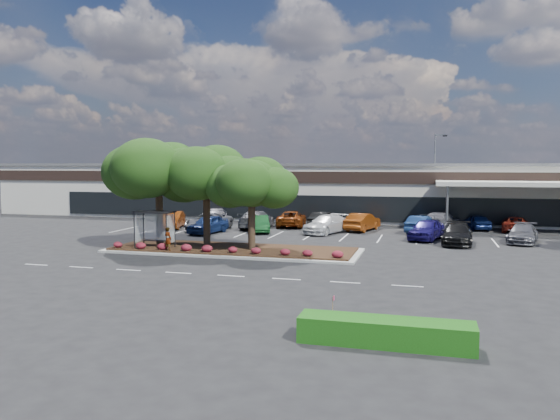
% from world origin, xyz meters
% --- Properties ---
extents(ground, '(160.00, 160.00, 0.00)m').
position_xyz_m(ground, '(0.00, 0.00, 0.00)').
color(ground, black).
rests_on(ground, ground).
extents(retail_store, '(80.40, 25.20, 6.25)m').
position_xyz_m(retail_store, '(0.06, 33.91, 3.15)').
color(retail_store, beige).
rests_on(retail_store, ground).
extents(landscape_island, '(18.00, 6.00, 0.26)m').
position_xyz_m(landscape_island, '(-2.00, 4.00, 0.12)').
color(landscape_island, '#A3A49E').
rests_on(landscape_island, ground).
extents(lane_markings, '(33.12, 20.06, 0.01)m').
position_xyz_m(lane_markings, '(-0.14, 10.42, 0.01)').
color(lane_markings, silver).
rests_on(lane_markings, ground).
extents(shrub_row, '(17.00, 0.80, 0.50)m').
position_xyz_m(shrub_row, '(-2.00, 1.90, 0.51)').
color(shrub_row, maroon).
rests_on(shrub_row, landscape_island).
extents(bus_shelter, '(2.75, 1.55, 2.59)m').
position_xyz_m(bus_shelter, '(-7.50, 2.95, 2.31)').
color(bus_shelter, black).
rests_on(bus_shelter, landscape_island).
extents(island_tree_west, '(7.20, 7.20, 7.89)m').
position_xyz_m(island_tree_west, '(-8.00, 4.50, 4.21)').
color(island_tree_west, black).
rests_on(island_tree_west, landscape_island).
extents(island_tree_mid, '(6.60, 6.60, 7.32)m').
position_xyz_m(island_tree_mid, '(-4.50, 5.20, 3.92)').
color(island_tree_mid, black).
rests_on(island_tree_mid, landscape_island).
extents(island_tree_east, '(5.80, 5.80, 6.50)m').
position_xyz_m(island_tree_east, '(-0.50, 3.70, 3.51)').
color(island_tree_east, black).
rests_on(island_tree_east, landscape_island).
extents(hedge_south_east, '(6.00, 1.30, 0.90)m').
position_xyz_m(hedge_south_east, '(10.00, -13.50, 0.45)').
color(hedge_south_east, '#19470C').
rests_on(hedge_south_east, ground).
extents(conifer_north_west, '(4.40, 4.40, 10.00)m').
position_xyz_m(conifer_north_west, '(-30.00, 46.00, 5.00)').
color(conifer_north_west, black).
rests_on(conifer_north_west, ground).
extents(person_waiting, '(0.69, 0.57, 1.62)m').
position_xyz_m(person_waiting, '(-5.91, 1.70, 1.07)').
color(person_waiting, '#594C47').
rests_on(person_waiting, landscape_island).
extents(light_pole, '(1.43, 0.68, 9.29)m').
position_xyz_m(light_pole, '(12.00, 26.46, 4.10)').
color(light_pole, '#A3A49E').
rests_on(light_pole, ground).
extents(survey_stake, '(0.07, 0.14, 0.94)m').
position_xyz_m(survey_stake, '(7.72, -10.83, 0.61)').
color(survey_stake, '#A07B54').
rests_on(survey_stake, ground).
extents(car_0, '(2.96, 5.15, 1.60)m').
position_xyz_m(car_0, '(-12.47, 15.63, 0.80)').
color(car_0, '#772F0A').
rests_on(car_0, ground).
extents(car_1, '(2.71, 5.01, 1.62)m').
position_xyz_m(car_1, '(-7.67, 12.99, 0.81)').
color(car_1, navy).
rests_on(car_1, ground).
extents(car_2, '(3.35, 6.03, 1.60)m').
position_xyz_m(car_2, '(-8.52, 15.12, 0.80)').
color(car_2, '#595B61').
rests_on(car_2, ground).
extents(car_3, '(3.14, 4.86, 1.51)m').
position_xyz_m(car_3, '(-3.49, 15.04, 0.76)').
color(car_3, '#154A20').
rests_on(car_3, ground).
extents(car_4, '(4.04, 6.02, 1.62)m').
position_xyz_m(car_4, '(2.55, 15.80, 0.81)').
color(car_4, silver).
rests_on(car_4, ground).
extents(car_6, '(3.30, 5.36, 1.70)m').
position_xyz_m(car_6, '(11.25, 13.78, 0.85)').
color(car_6, navy).
rests_on(car_6, ground).
extents(car_7, '(2.66, 5.66, 1.60)m').
position_xyz_m(car_7, '(13.58, 11.94, 0.80)').
color(car_7, black).
rests_on(car_7, ground).
extents(car_8, '(3.19, 5.40, 1.47)m').
position_xyz_m(car_8, '(18.57, 14.02, 0.73)').
color(car_8, '#53535A').
rests_on(car_8, ground).
extents(car_9, '(3.91, 5.77, 1.55)m').
position_xyz_m(car_9, '(-10.43, 21.89, 0.78)').
color(car_9, slate).
rests_on(car_9, ground).
extents(car_10, '(2.51, 5.93, 1.71)m').
position_xyz_m(car_10, '(-4.65, 17.82, 0.85)').
color(car_10, '#53555B').
rests_on(car_10, ground).
extents(car_11, '(3.35, 5.91, 1.56)m').
position_xyz_m(car_11, '(-1.74, 20.06, 0.78)').
color(car_11, maroon).
rests_on(car_11, ground).
extents(car_12, '(2.31, 4.78, 1.51)m').
position_xyz_m(car_12, '(1.37, 20.37, 0.76)').
color(car_12, black).
rests_on(car_12, ground).
extents(car_13, '(3.04, 5.29, 1.65)m').
position_xyz_m(car_13, '(5.46, 18.53, 0.82)').
color(car_13, '#76300B').
rests_on(car_13, ground).
extents(car_14, '(2.87, 5.06, 1.58)m').
position_xyz_m(car_14, '(10.76, 18.13, 0.79)').
color(car_14, navy).
rests_on(car_14, ground).
extents(car_15, '(4.17, 6.30, 1.70)m').
position_xyz_m(car_15, '(12.52, 21.00, 0.85)').
color(car_15, slate).
rests_on(car_15, ground).
extents(car_16, '(2.61, 4.55, 1.46)m').
position_xyz_m(car_16, '(15.84, 22.27, 0.73)').
color(car_16, navy).
rests_on(car_16, ground).
extents(car_17, '(2.89, 5.24, 1.39)m').
position_xyz_m(car_17, '(19.12, 21.59, 0.70)').
color(car_17, maroon).
rests_on(car_17, ground).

